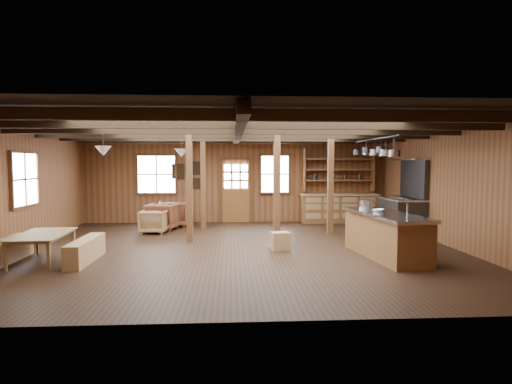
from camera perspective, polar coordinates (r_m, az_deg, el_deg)
room at (r=9.74m, az=-2.39°, el=0.47°), size 10.04×9.04×2.84m
ceiling_joists at (r=9.92m, az=-2.43°, el=7.93°), size 9.80×8.82×0.18m
timber_posts at (r=11.83m, az=-0.04°, el=1.10°), size 3.95×2.35×2.80m
back_door at (r=14.22m, az=-2.69°, el=-0.52°), size 1.02×0.08×2.15m
window_back_left at (r=14.39m, az=-13.11°, el=2.31°), size 1.32×0.06×1.32m
window_back_right at (r=14.26m, az=2.54°, el=2.39°), size 1.02×0.06×1.32m
window_left at (r=11.30m, az=-28.49°, el=1.49°), size 0.14×1.24×1.32m
notice_boards at (r=14.24m, az=-8.74°, el=2.50°), size 1.08×0.03×0.90m
back_counter at (r=14.44m, az=10.95°, el=-1.63°), size 2.55×0.60×2.45m
pendant_lamps at (r=10.92m, az=-14.43°, el=5.20°), size 1.86×2.36×0.66m
pot_rack at (r=10.49m, az=15.96°, el=5.28°), size 0.39×3.00×0.46m
kitchen_island at (r=9.41m, az=16.90°, el=-5.48°), size 1.19×2.59×1.20m
step_stool at (r=9.80m, az=3.23°, el=-6.56°), size 0.52×0.42×0.41m
commercial_range at (r=12.64m, az=19.04°, el=-2.27°), size 0.87×1.70×2.10m
dining_table at (r=9.60m, az=-26.39°, el=-6.69°), size 1.00×1.69×0.58m
bench_wall at (r=9.93m, az=-30.40°, el=-6.81°), size 0.32×1.69×0.46m
bench_aisle at (r=9.33m, az=-21.79°, el=-7.23°), size 0.31×1.66×0.46m
armchair_a at (r=13.54m, az=-11.03°, el=-2.88°), size 0.94×0.96×0.79m
armchair_b at (r=12.94m, az=-12.35°, el=-3.22°), size 1.00×1.01×0.79m
armchair_c at (r=12.38m, az=-13.44°, el=-3.86°), size 0.77×0.79×0.66m
counter_pot at (r=10.13m, az=14.53°, el=-1.58°), size 0.32×0.32×0.19m
bowl at (r=9.49m, az=15.99°, el=-2.37°), size 0.34×0.34×0.06m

